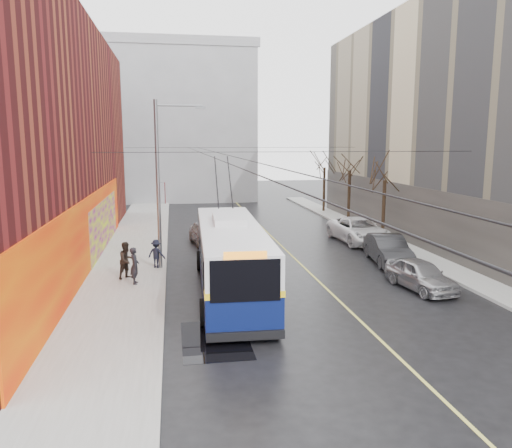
{
  "coord_description": "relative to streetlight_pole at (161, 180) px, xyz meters",
  "views": [
    {
      "loc": [
        -5.54,
        -16.65,
        6.89
      ],
      "look_at": [
        -1.18,
        9.38,
        2.49
      ],
      "focal_mm": 35.0,
      "sensor_mm": 36.0,
      "label": 1
    }
  ],
  "objects": [
    {
      "name": "building_right",
      "position": [
        23.13,
        4.0,
        3.15
      ],
      "size": [
        14.06,
        36.0,
        16.0
      ],
      "color": "#BFAF8A",
      "rests_on": "ground"
    },
    {
      "name": "parked_car_b",
      "position": [
        12.58,
        -0.57,
        -4.04
      ],
      "size": [
        2.36,
        5.1,
        1.62
      ],
      "primitive_type": "imported",
      "rotation": [
        0.0,
        0.0,
        -0.14
      ],
      "color": "#252528",
      "rests_on": "ground"
    },
    {
      "name": "sidewalk_right",
      "position": [
        15.14,
        2.0,
        -4.77
      ],
      "size": [
        2.0,
        60.0,
        0.15
      ],
      "primitive_type": "cube",
      "color": "gray",
      "rests_on": "ground"
    },
    {
      "name": "tree_near",
      "position": [
        15.14,
        6.0,
        0.13
      ],
      "size": [
        3.2,
        3.2,
        6.4
      ],
      "color": "black",
      "rests_on": "ground"
    },
    {
      "name": "pedestrian_b",
      "position": [
        -1.75,
        -1.92,
        -3.78
      ],
      "size": [
        1.13,
        1.12,
        1.84
      ],
      "primitive_type": "imported",
      "rotation": [
        0.0,
        0.0,
        0.75
      ],
      "color": "black",
      "rests_on": "sidewalk_left"
    },
    {
      "name": "tree_far",
      "position": [
        15.14,
        20.0,
        0.3
      ],
      "size": [
        3.2,
        3.2,
        6.57
      ],
      "color": "black",
      "rests_on": "ground"
    },
    {
      "name": "parked_car_a",
      "position": [
        11.94,
        -5.62,
        -4.13
      ],
      "size": [
        2.19,
        4.36,
        1.43
      ],
      "primitive_type": "imported",
      "rotation": [
        0.0,
        0.0,
        0.12
      ],
      "color": "#A1A1A5",
      "rests_on": "ground"
    },
    {
      "name": "catenary_wires",
      "position": [
        3.6,
        4.77,
        1.4
      ],
      "size": [
        18.0,
        60.0,
        0.22
      ],
      "color": "black"
    },
    {
      "name": "pigeons_flying",
      "position": [
        4.06,
        0.11,
        2.67
      ],
      "size": [
        5.28,
        3.42,
        0.85
      ],
      "color": "slate"
    },
    {
      "name": "streetlight_pole",
      "position": [
        0.0,
        0.0,
        0.0
      ],
      "size": [
        2.65,
        0.6,
        9.0
      ],
      "color": "slate",
      "rests_on": "ground"
    },
    {
      "name": "parked_car_c",
      "position": [
        13.14,
        5.4,
        -4.01
      ],
      "size": [
        3.12,
        6.18,
        1.68
      ],
      "primitive_type": "imported",
      "rotation": [
        0.0,
        0.0,
        0.06
      ],
      "color": "white",
      "rests_on": "ground"
    },
    {
      "name": "trolleybus",
      "position": [
        3.13,
        -4.48,
        -3.17
      ],
      "size": [
        3.34,
        12.86,
        6.04
      ],
      "rotation": [
        0.0,
        0.0,
        -0.04
      ],
      "color": "#081243",
      "rests_on": "ground"
    },
    {
      "name": "building_far",
      "position": [
        0.14,
        34.99,
        4.17
      ],
      "size": [
        20.5,
        12.1,
        18.0
      ],
      "color": "gray",
      "rests_on": "ground"
    },
    {
      "name": "pedestrian_a",
      "position": [
        -1.29,
        -2.94,
        -3.81
      ],
      "size": [
        0.45,
        0.66,
        1.77
      ],
      "primitive_type": "imported",
      "rotation": [
        0.0,
        0.0,
        1.61
      ],
      "color": "black",
      "rests_on": "sidewalk_left"
    },
    {
      "name": "ground",
      "position": [
        6.14,
        -10.0,
        -4.85
      ],
      "size": [
        140.0,
        140.0,
        0.0
      ],
      "primitive_type": "plane",
      "color": "black",
      "rests_on": "ground"
    },
    {
      "name": "tree_mid",
      "position": [
        15.14,
        13.0,
        0.41
      ],
      "size": [
        3.2,
        3.2,
        6.68
      ],
      "color": "black",
      "rests_on": "ground"
    },
    {
      "name": "pedestrian_c",
      "position": [
        -0.36,
        0.03,
        -3.93
      ],
      "size": [
        1.14,
        0.96,
        1.53
      ],
      "primitive_type": "imported",
      "rotation": [
        0.0,
        0.0,
        2.67
      ],
      "color": "black",
      "rests_on": "sidewalk_left"
    },
    {
      "name": "puddle",
      "position": [
        1.93,
        -10.06,
        -4.84
      ],
      "size": [
        2.33,
        3.73,
        0.01
      ],
      "primitive_type": "cube",
      "color": "black",
      "rests_on": "ground"
    },
    {
      "name": "following_car",
      "position": [
        2.7,
        6.6,
        -4.1
      ],
      "size": [
        2.37,
        4.6,
        1.5
      ],
      "primitive_type": "imported",
      "rotation": [
        0.0,
        0.0,
        0.14
      ],
      "color": "#A09FA4",
      "rests_on": "ground"
    },
    {
      "name": "sidewalk_left",
      "position": [
        -1.86,
        2.0,
        -4.77
      ],
      "size": [
        4.0,
        60.0,
        0.15
      ],
      "primitive_type": "cube",
      "color": "gray",
      "rests_on": "ground"
    },
    {
      "name": "lane_line",
      "position": [
        7.64,
        4.0,
        -4.84
      ],
      "size": [
        0.12,
        50.0,
        0.01
      ],
      "primitive_type": "cube",
      "color": "#BFB74C",
      "rests_on": "ground"
    }
  ]
}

